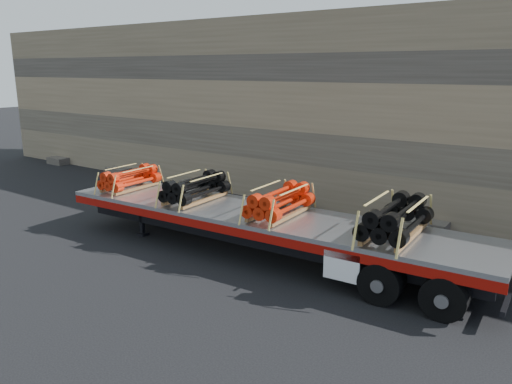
% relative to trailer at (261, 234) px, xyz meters
% --- Properties ---
extents(ground, '(120.00, 120.00, 0.00)m').
position_rel_trailer_xyz_m(ground, '(1.15, 0.11, -0.63)').
color(ground, black).
rests_on(ground, ground).
extents(rock_wall, '(44.00, 3.00, 7.00)m').
position_rel_trailer_xyz_m(rock_wall, '(1.15, 6.61, 2.87)').
color(rock_wall, '#7A6B54').
rests_on(rock_wall, ground).
extents(trailer, '(12.62, 3.01, 1.25)m').
position_rel_trailer_xyz_m(trailer, '(0.00, 0.00, 0.00)').
color(trailer, '#A1A3A8').
rests_on(trailer, ground).
extents(bundle_front, '(1.04, 1.95, 0.68)m').
position_rel_trailer_xyz_m(bundle_front, '(-5.02, -0.24, 0.96)').
color(bundle_front, red).
rests_on(bundle_front, trailer).
extents(bundle_midfront, '(1.15, 2.14, 0.74)m').
position_rel_trailer_xyz_m(bundle_midfront, '(-2.29, -0.11, 1.00)').
color(bundle_midfront, black).
rests_on(bundle_midfront, trailer).
extents(bundle_midrear, '(1.16, 2.16, 0.75)m').
position_rel_trailer_xyz_m(bundle_midrear, '(0.58, 0.03, 1.00)').
color(bundle_midrear, red).
rests_on(bundle_midrear, trailer).
extents(bundle_rear, '(1.28, 2.39, 0.83)m').
position_rel_trailer_xyz_m(bundle_rear, '(3.69, 0.18, 1.04)').
color(bundle_rear, black).
rests_on(bundle_rear, trailer).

